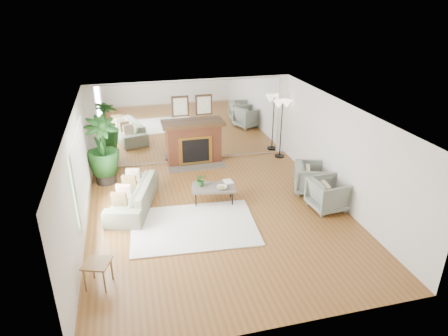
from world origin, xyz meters
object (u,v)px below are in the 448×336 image
object	(u,v)px
sofa	(133,195)
fireplace	(194,143)
coffee_table	(214,188)
potted_ficus	(102,149)
armchair_back	(312,178)
armchair_front	(328,194)
side_table	(97,266)
floor_lamp	(282,109)

from	to	relation	value
sofa	fireplace	bearing A→B (deg)	155.91
coffee_table	potted_ficus	bearing A→B (deg)	145.36
potted_ficus	sofa	bearing A→B (deg)	-67.17
armchair_back	armchair_front	world-z (taller)	armchair_back
side_table	armchair_front	bearing A→B (deg)	16.17
floor_lamp	sofa	bearing A→B (deg)	-155.16
armchair_front	potted_ficus	bearing A→B (deg)	57.62
sofa	floor_lamp	bearing A→B (deg)	130.79
armchair_front	floor_lamp	size ratio (longest dim) A/B	0.46
potted_ficus	floor_lamp	bearing A→B (deg)	6.19
coffee_table	sofa	world-z (taller)	sofa
coffee_table	side_table	xyz separation A→B (m)	(-2.66, -2.51, 0.03)
armchair_front	floor_lamp	xyz separation A→B (m)	(0.10, 3.37, 1.18)
floor_lamp	potted_ficus	bearing A→B (deg)	-173.81
armchair_back	side_table	xyz separation A→B (m)	(-5.25, -2.44, 0.04)
fireplace	floor_lamp	world-z (taller)	fireplace
fireplace	potted_ficus	size ratio (longest dim) A/B	1.11
armchair_back	floor_lamp	size ratio (longest dim) A/B	0.46
floor_lamp	side_table	bearing A→B (deg)	-137.54
sofa	floor_lamp	xyz separation A→B (m)	(4.64, 2.15, 1.24)
armchair_back	potted_ficus	bearing A→B (deg)	91.75
fireplace	potted_ficus	distance (m)	2.72
fireplace	sofa	bearing A→B (deg)	-130.05
armchair_front	side_table	bearing A→B (deg)	102.07
floor_lamp	fireplace	bearing A→B (deg)	176.63
armchair_front	side_table	size ratio (longest dim) A/B	1.48
coffee_table	floor_lamp	xyz separation A→B (m)	(2.69, 2.38, 1.17)
armchair_front	potted_ficus	world-z (taller)	potted_ficus
armchair_back	potted_ficus	world-z (taller)	potted_ficus
coffee_table	floor_lamp	size ratio (longest dim) A/B	0.63
fireplace	side_table	size ratio (longest dim) A/B	3.62
fireplace	armchair_back	distance (m)	3.70
fireplace	coffee_table	distance (m)	2.55
fireplace	sofa	size ratio (longest dim) A/B	0.94
coffee_table	sofa	xyz separation A→B (m)	(-1.95, 0.23, -0.07)
coffee_table	potted_ficus	size ratio (longest dim) A/B	0.62
sofa	armchair_front	distance (m)	4.70
armchair_back	side_table	world-z (taller)	armchair_back
fireplace	coffee_table	xyz separation A→B (m)	(0.01, -2.54, -0.27)
sofa	potted_ficus	xyz separation A→B (m)	(-0.66, 1.57, 0.67)
sofa	armchair_front	xyz separation A→B (m)	(4.54, -1.23, 0.06)
fireplace	potted_ficus	world-z (taller)	fireplace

